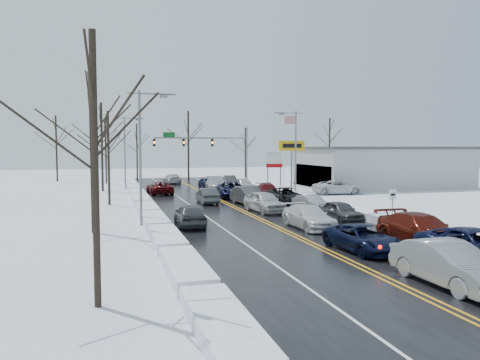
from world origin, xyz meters
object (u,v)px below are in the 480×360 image
object	(u,v)px
traffic_signal_mast	(212,145)
tires_plus_sign	(292,149)
dealership_building	(381,167)
oncoming_car_0	(207,203)
flagpole	(285,142)

from	to	relation	value
traffic_signal_mast	tires_plus_sign	xyz separation A→B (m)	(7.05, -12.00, -0.49)
dealership_building	oncoming_car_0	size ratio (longest dim) A/B	4.70
tires_plus_sign	dealership_building	xyz separation A→B (m)	(13.48, 2.01, -2.34)
tires_plus_sign	flagpole	size ratio (longest dim) A/B	0.60
oncoming_car_0	traffic_signal_mast	bearing A→B (deg)	-103.30
tires_plus_sign	oncoming_car_0	world-z (taller)	tires_plus_sign
traffic_signal_mast	flagpole	xyz separation A→B (m)	(11.72, 2.01, 0.45)
dealership_building	traffic_signal_mast	bearing A→B (deg)	154.05
flagpole	traffic_signal_mast	bearing A→B (deg)	-170.27
traffic_signal_mast	dealership_building	bearing A→B (deg)	-25.95
flagpole	dealership_building	xyz separation A→B (m)	(8.80, -12.00, -3.27)
tires_plus_sign	dealership_building	bearing A→B (deg)	8.47
tires_plus_sign	dealership_building	distance (m)	13.82
flagpole	oncoming_car_0	world-z (taller)	flagpole
traffic_signal_mast	oncoming_car_0	distance (m)	22.60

